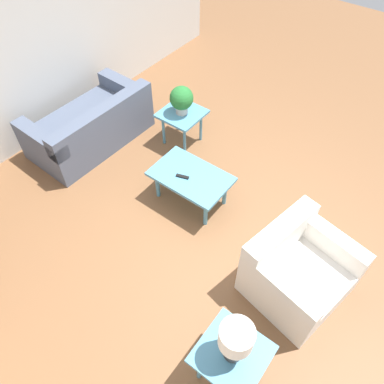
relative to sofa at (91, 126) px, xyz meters
name	(u,v)px	position (x,y,z in m)	size (l,w,h in m)	color
ground_plane	(222,213)	(-2.28, -0.02, -0.29)	(14.00, 14.00, 0.00)	brown
wall_right	(35,39)	(0.78, -0.02, 1.06)	(0.12, 7.20, 2.70)	silver
sofa	(91,126)	(0.00, 0.00, 0.00)	(0.99, 1.75, 0.74)	#4C566B
armchair	(296,271)	(-3.43, 0.35, 0.03)	(1.04, 1.10, 0.81)	silver
coffee_table	(191,178)	(-1.83, 0.03, 0.11)	(0.96, 0.61, 0.45)	teal
side_table_plant	(182,117)	(-1.05, -0.79, 0.16)	(0.57, 0.57, 0.52)	teal
side_table_lamp	(232,356)	(-3.38, 1.50, 0.16)	(0.57, 0.57, 0.52)	teal
potted_plant	(182,99)	(-1.05, -0.79, 0.46)	(0.32, 0.32, 0.40)	#B2ADA3
table_lamp	(236,340)	(-3.38, 1.50, 0.54)	(0.28, 0.28, 0.47)	#333333
remote_control	(182,177)	(-1.77, 0.12, 0.17)	(0.16, 0.09, 0.02)	black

